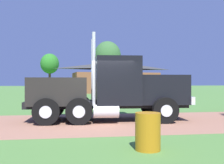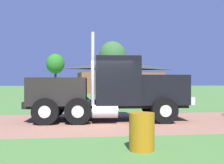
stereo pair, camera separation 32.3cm
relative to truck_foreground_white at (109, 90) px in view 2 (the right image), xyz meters
The scene contains 7 objects.
ground_plane 1.49m from the truck_foreground_white, 124.45° to the right, with size 200.00×200.00×0.00m, color #508039.
dirt_track 1.49m from the truck_foreground_white, 124.45° to the right, with size 120.00×5.78×0.01m, color #A06C54.
truck_foreground_white is the anchor object (origin of this frame).
steel_barrel 5.26m from the truck_foreground_white, 87.31° to the right, with size 0.62×0.62×0.91m, color #B27214.
shed_building 29.46m from the truck_foreground_white, 80.55° to the left, with size 13.67×7.39×4.74m.
tree_mid 40.05m from the truck_foreground_white, 98.40° to the left, with size 3.39×3.39×6.88m.
tree_right 27.99m from the truck_foreground_white, 82.86° to the left, with size 3.92×3.92×7.59m.
Camera 2 is at (-0.83, -10.98, 1.67)m, focal length 43.18 mm.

